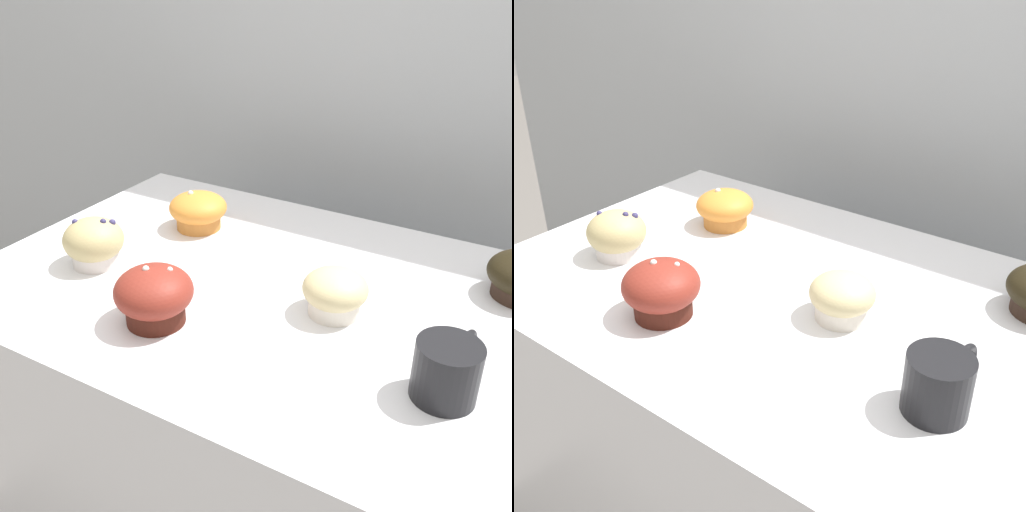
% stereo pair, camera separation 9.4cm
% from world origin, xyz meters
% --- Properties ---
extents(wall_back, '(3.20, 0.10, 1.80)m').
position_xyz_m(wall_back, '(0.00, 0.60, 0.90)').
color(wall_back, '#B2B7BC').
rests_on(wall_back, ground).
extents(display_counter, '(1.00, 0.64, 0.90)m').
position_xyz_m(display_counter, '(0.00, 0.00, 0.45)').
color(display_counter, silver).
rests_on(display_counter, ground).
extents(muffin_front_center, '(0.10, 0.10, 0.08)m').
position_xyz_m(muffin_front_center, '(-0.32, -0.08, 0.94)').
color(muffin_front_center, silver).
rests_on(muffin_front_center, display_counter).
extents(muffin_back_left, '(0.10, 0.10, 0.07)m').
position_xyz_m(muffin_back_left, '(0.09, -0.02, 0.93)').
color(muffin_back_left, white).
rests_on(muffin_back_left, display_counter).
extents(muffin_front_left, '(0.11, 0.11, 0.09)m').
position_xyz_m(muffin_front_left, '(-0.12, -0.17, 0.94)').
color(muffin_front_left, '#441A11').
rests_on(muffin_front_left, display_counter).
extents(muffin_front_right, '(0.11, 0.11, 0.07)m').
position_xyz_m(muffin_front_right, '(-0.25, 0.12, 0.93)').
color(muffin_front_right, '#CB7B35').
rests_on(muffin_front_right, display_counter).
extents(coffee_cup, '(0.08, 0.12, 0.08)m').
position_xyz_m(coffee_cup, '(0.28, -0.12, 0.94)').
color(coffee_cup, black).
rests_on(coffee_cup, display_counter).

